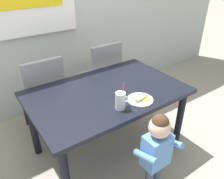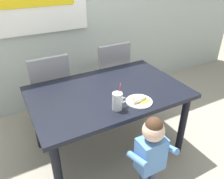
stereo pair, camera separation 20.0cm
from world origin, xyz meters
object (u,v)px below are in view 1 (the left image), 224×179
(toddler_standing, at_px, (157,147))
(milk_cup, at_px, (120,102))
(dining_chair_right, at_px, (102,73))
(snack_plate, at_px, (140,100))
(dining_chair_left, at_px, (44,92))
(dining_table, at_px, (107,99))
(peeled_banana, at_px, (141,98))

(toddler_standing, distance_m, milk_cup, 0.46)
(dining_chair_right, relative_size, snack_plate, 4.17)
(dining_chair_left, distance_m, milk_cup, 1.06)
(dining_chair_left, height_order, milk_cup, milk_cup)
(toddler_standing, bearing_deg, snack_plate, 72.56)
(snack_plate, bearing_deg, dining_table, 115.23)
(dining_table, bearing_deg, snack_plate, -64.77)
(dining_chair_left, height_order, peeled_banana, dining_chair_left)
(dining_chair_right, distance_m, milk_cup, 1.14)
(dining_table, relative_size, toddler_standing, 1.74)
(dining_chair_left, relative_size, snack_plate, 4.17)
(toddler_standing, relative_size, peeled_banana, 4.79)
(dining_chair_right, bearing_deg, milk_cup, 65.16)
(milk_cup, relative_size, snack_plate, 1.09)
(milk_cup, height_order, snack_plate, milk_cup)
(milk_cup, bearing_deg, snack_plate, 0.25)
(dining_chair_left, height_order, dining_chair_right, same)
(dining_chair_right, distance_m, toddler_standing, 1.40)
(dining_table, bearing_deg, peeled_banana, -65.04)
(dining_table, bearing_deg, milk_cup, -103.49)
(peeled_banana, bearing_deg, dining_chair_left, 119.55)
(dining_chair_right, bearing_deg, snack_plate, 76.14)
(dining_chair_right, bearing_deg, dining_table, 60.71)
(dining_chair_right, relative_size, milk_cup, 3.83)
(dining_table, height_order, dining_chair_left, dining_chair_left)
(toddler_standing, bearing_deg, dining_chair_right, 75.21)
(dining_table, height_order, dining_chair_right, dining_chair_right)
(toddler_standing, bearing_deg, milk_cup, 107.21)
(dining_table, relative_size, milk_cup, 5.81)
(snack_plate, bearing_deg, dining_chair_right, 76.14)
(toddler_standing, xyz_separation_m, milk_cup, (-0.11, 0.35, 0.28))
(peeled_banana, bearing_deg, toddler_standing, -108.29)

